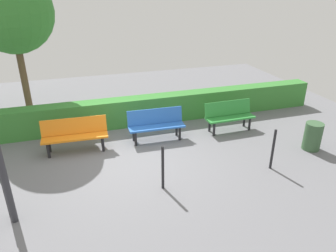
% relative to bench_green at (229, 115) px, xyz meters
% --- Properties ---
extents(ground_plane, '(16.00, 16.00, 0.00)m').
position_rel_bench_green_xyz_m(ground_plane, '(3.14, 0.71, -0.48)').
color(ground_plane, slate).
extents(bench_green, '(1.46, 0.49, 0.86)m').
position_rel_bench_green_xyz_m(bench_green, '(0.00, 0.00, 0.00)').
color(bench_green, '#2D8C38').
rests_on(bench_green, ground_plane).
extents(bench_blue, '(1.55, 0.51, 0.86)m').
position_rel_bench_green_xyz_m(bench_blue, '(2.21, -0.04, 0.00)').
color(bench_blue, blue).
rests_on(bench_blue, ground_plane).
extents(bench_orange, '(1.66, 0.54, 0.86)m').
position_rel_bench_green_xyz_m(bench_orange, '(4.36, -0.04, 0.00)').
color(bench_orange, orange).
rests_on(bench_orange, ground_plane).
extents(hedge_row, '(11.42, 0.51, 0.84)m').
position_rel_bench_green_xyz_m(hedge_row, '(2.20, -1.26, -0.06)').
color(hedge_row, '#387F33').
rests_on(hedge_row, ground_plane).
extents(tree_near, '(2.30, 2.30, 4.41)m').
position_rel_bench_green_xyz_m(tree_near, '(5.64, -2.56, 2.76)').
color(tree_near, brown).
rests_on(tree_near, ground_plane).
extents(railing_post_near, '(0.06, 0.06, 1.00)m').
position_rel_bench_green_xyz_m(railing_post_near, '(0.04, 2.23, 0.02)').
color(railing_post_near, black).
rests_on(railing_post_near, ground_plane).
extents(railing_post_mid, '(0.06, 0.06, 1.00)m').
position_rel_bench_green_xyz_m(railing_post_mid, '(2.69, 2.23, 0.02)').
color(railing_post_mid, black).
rests_on(railing_post_mid, ground_plane).
extents(railing_post_far, '(0.06, 0.06, 1.00)m').
position_rel_bench_green_xyz_m(railing_post_far, '(5.67, 2.23, 0.02)').
color(railing_post_far, black).
rests_on(railing_post_far, ground_plane).
extents(trash_bin, '(0.45, 0.45, 0.73)m').
position_rel_bench_green_xyz_m(trash_bin, '(-1.52, 1.72, -0.11)').
color(trash_bin, '#385938').
rests_on(trash_bin, ground_plane).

